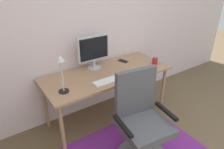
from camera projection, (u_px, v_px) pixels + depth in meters
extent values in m
cube|color=silver|center=(97.00, 19.00, 2.71)|extent=(6.00, 0.10, 2.60)
cube|color=#A77A58|center=(107.00, 73.00, 2.62)|extent=(1.66, 0.70, 0.03)
cylinder|color=#A37D57|center=(62.00, 131.00, 2.18)|extent=(0.04, 0.04, 0.68)
cylinder|color=#A37D57|center=(163.00, 89.00, 2.95)|extent=(0.04, 0.04, 0.68)
cylinder|color=#A37D57|center=(45.00, 105.00, 2.60)|extent=(0.04, 0.04, 0.68)
cylinder|color=#A37D57|center=(137.00, 74.00, 3.38)|extent=(0.04, 0.04, 0.68)
cylinder|color=#B2B2B7|center=(94.00, 68.00, 2.72)|extent=(0.18, 0.18, 0.01)
cylinder|color=#B2B2B7|center=(94.00, 64.00, 2.69)|extent=(0.04, 0.04, 0.11)
cube|color=#B7B7BC|center=(93.00, 48.00, 2.60)|extent=(0.44, 0.04, 0.33)
cube|color=black|center=(94.00, 49.00, 2.58)|extent=(0.40, 0.00, 0.29)
cube|color=white|center=(111.00, 80.00, 2.40)|extent=(0.43, 0.13, 0.02)
ellipsoid|color=white|center=(131.00, 72.00, 2.57)|extent=(0.06, 0.10, 0.03)
cylinder|color=maroon|center=(155.00, 61.00, 2.82)|extent=(0.08, 0.08, 0.09)
cube|color=black|center=(123.00, 61.00, 2.93)|extent=(0.10, 0.15, 0.01)
cylinder|color=black|center=(64.00, 91.00, 2.18)|extent=(0.11, 0.11, 0.01)
cylinder|color=beige|center=(62.00, 76.00, 2.10)|extent=(0.02, 0.02, 0.35)
cone|color=beige|center=(60.00, 58.00, 2.01)|extent=(0.09, 0.09, 0.06)
cylinder|color=slate|center=(143.00, 143.00, 2.15)|extent=(0.06, 0.06, 0.38)
cube|color=#4C4C51|center=(145.00, 127.00, 2.05)|extent=(0.54, 0.54, 0.08)
cube|color=#4C4C51|center=(135.00, 92.00, 2.08)|extent=(0.45, 0.12, 0.51)
cube|color=black|center=(123.00, 126.00, 1.90)|extent=(0.09, 0.33, 0.03)
cube|color=black|center=(166.00, 111.00, 2.10)|extent=(0.09, 0.33, 0.03)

